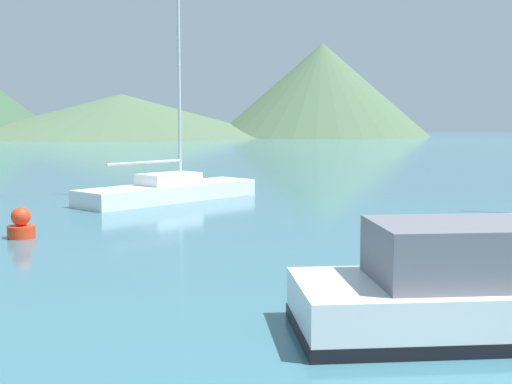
% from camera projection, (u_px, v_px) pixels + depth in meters
% --- Properties ---
extents(sailboat_inner, '(7.46, 5.79, 11.23)m').
position_uv_depth(sailboat_inner, '(169.00, 189.00, 27.27)').
color(sailboat_inner, white).
rests_on(sailboat_inner, ground_plane).
extents(buoy_marker, '(0.73, 0.73, 0.84)m').
position_uv_depth(buoy_marker, '(21.00, 225.00, 18.90)').
color(buoy_marker, red).
rests_on(buoy_marker, ground_plane).
extents(hill_east, '(49.26, 49.26, 6.60)m').
position_uv_depth(hill_east, '(121.00, 115.00, 111.93)').
color(hill_east, '#4C6647').
rests_on(hill_east, ground_plane).
extents(hill_far_east, '(33.78, 33.78, 14.55)m').
position_uv_depth(hill_far_east, '(322.00, 90.00, 112.40)').
color(hill_far_east, '#4C6647').
rests_on(hill_far_east, ground_plane).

